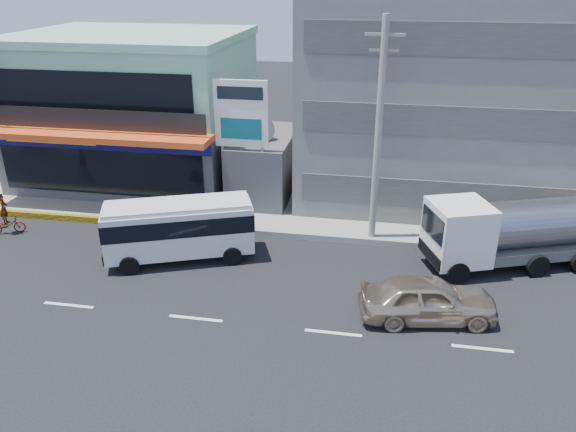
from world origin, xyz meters
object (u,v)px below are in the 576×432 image
Objects in this scene: utility_pole_near at (378,134)px; motorcycle_rider at (6,220)px; shop_building at (137,111)px; billboard at (241,122)px; tanker_truck at (510,231)px; satellite_dish at (260,139)px; concrete_building at (462,64)px; minibus at (179,226)px; sedan at (428,299)px.

motorcycle_rider is (-17.13, -2.12, -4.48)m from utility_pole_near.
utility_pole_near is (14.00, -6.55, 1.15)m from shop_building.
billboard is 13.00m from tanker_truck.
satellite_dish is 0.15× the size of utility_pole_near.
satellite_dish is 0.19× the size of tanker_truck.
satellite_dish is at bearing -158.20° from concrete_building.
concrete_building is at bearing 41.51° from minibus.
billboard is (7.50, -4.75, 0.93)m from shop_building.
shop_building is 6.10× the size of motorcycle_rider.
motorcycle_rider reaches higher than sedan.
concrete_building reaches higher than sedan.
motorcycle_rider is at bearing 69.28° from sedan.
utility_pole_near is 6.82m from tanker_truck.
sedan is (10.31, -2.79, -0.73)m from minibus.
billboard is 0.88× the size of tanker_truck.
utility_pole_near is at bearing 20.99° from minibus.
satellite_dish is 7.17m from utility_pole_near.
tanker_truck is 22.86m from motorcycle_rider.
minibus is 0.83× the size of tanker_truck.
shop_building is at bearing 159.79° from satellite_dish.
minibus is at bearing -58.54° from shop_building.
sedan is 19.71m from motorcycle_rider.
utility_pole_near is 2.06× the size of sedan.
shop_building is 21.31m from tanker_truck.
utility_pole_near is (6.00, -3.60, 1.57)m from satellite_dish.
concrete_building is 2.32× the size of billboard.
shop_building reaches higher than billboard.
sedan is (8.21, -9.50, -2.75)m from satellite_dish.
shop_building is at bearing 158.43° from tanker_truck.
minibus is at bearing -159.01° from utility_pole_near.
tanker_truck is (19.69, -7.79, -2.39)m from shop_building.
concrete_building is 2.03× the size of tanker_truck.
shop_building reaches higher than tanker_truck.
tanker_truck is at bearing -21.57° from shop_building.
billboard is 6.75m from utility_pole_near.
tanker_truck is (3.48, 4.66, 0.78)m from sedan.
shop_building is at bearing 154.94° from utility_pole_near.
utility_pole_near is at bearing 167.70° from tanker_truck.
tanker_truck is at bearing -12.30° from utility_pole_near.
motorcycle_rider is at bearing -109.87° from shop_building.
shop_building is 2.55× the size of sedan.
shop_building is at bearing -176.65° from concrete_building.
tanker_truck reaches higher than motorcycle_rider.
shop_building is 1.89× the size of minibus.
satellite_dish is at bearing -20.21° from shop_building.
concrete_building is 10.67× the size of satellite_dish.
utility_pole_near reaches higher than satellite_dish.
satellite_dish reaches higher than minibus.
shop_building is 20.68m from sedan.
billboard is 0.69× the size of utility_pole_near.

